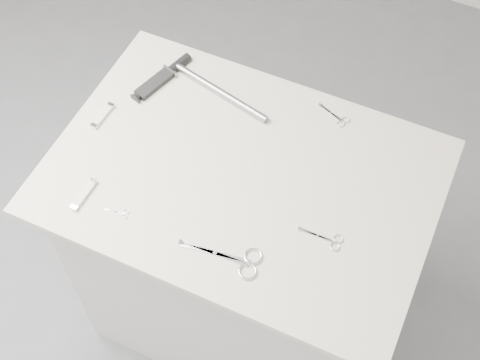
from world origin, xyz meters
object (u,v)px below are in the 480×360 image
at_px(plinth, 242,257).
at_px(pocket_knife_a, 84,195).
at_px(large_shears, 238,260).
at_px(embroidery_scissors_b, 337,118).
at_px(pocket_knife_b, 103,116).
at_px(tiny_scissors, 120,213).
at_px(embroidery_scissors_a, 328,240).
at_px(metal_rail, 221,92).
at_px(sheathed_knife, 166,75).

distance_m(plinth, pocket_knife_a, 0.63).
bearing_deg(plinth, large_shears, -67.94).
bearing_deg(embroidery_scissors_b, pocket_knife_b, -134.50).
xyz_separation_m(large_shears, tiny_scissors, (-0.32, -0.00, -0.00)).
xyz_separation_m(embroidery_scissors_a, metal_rail, (-0.44, 0.31, 0.01)).
bearing_deg(embroidery_scissors_a, embroidery_scissors_b, 106.03).
height_order(embroidery_scissors_b, pocket_knife_b, pocket_knife_b).
xyz_separation_m(embroidery_scissors_b, pocket_knife_b, (-0.59, -0.27, 0.00)).
bearing_deg(embroidery_scissors_a, pocket_knife_b, 171.07).
bearing_deg(sheathed_knife, embroidery_scissors_b, -66.15).
height_order(large_shears, pocket_knife_a, pocket_knife_a).
relative_size(embroidery_scissors_a, pocket_knife_a, 1.12).
height_order(sheathed_knife, metal_rail, metal_rail).
bearing_deg(tiny_scissors, pocket_knife_b, 117.25).
bearing_deg(metal_rail, large_shears, -59.98).
distance_m(large_shears, embroidery_scissors_b, 0.51).
relative_size(plinth, metal_rail, 2.82).
bearing_deg(large_shears, sheathed_knife, 128.40).
relative_size(plinth, pocket_knife_a, 8.99).
bearing_deg(metal_rail, pocket_knife_b, -141.48).
bearing_deg(embroidery_scissors_a, large_shears, -141.76).
xyz_separation_m(large_shears, embroidery_scissors_a, (0.18, 0.14, -0.00)).
xyz_separation_m(plinth, metal_rail, (-0.17, 0.22, 0.48)).
xyz_separation_m(embroidery_scissors_b, metal_rail, (-0.33, -0.06, 0.01)).
relative_size(plinth, large_shears, 4.42).
distance_m(plinth, sheathed_knife, 0.63).
distance_m(embroidery_scissors_b, pocket_knife_a, 0.71).
relative_size(plinth, sheathed_knife, 4.47).
bearing_deg(large_shears, pocket_knife_a, 173.88).
relative_size(plinth, tiny_scissors, 13.69).
relative_size(large_shears, pocket_knife_a, 2.04).
relative_size(large_shears, embroidery_scissors_b, 2.04).
height_order(large_shears, tiny_scissors, large_shears).
bearing_deg(sheathed_knife, tiny_scissors, -149.40).
height_order(plinth, embroidery_scissors_a, embroidery_scissors_a).
bearing_deg(metal_rail, sheathed_knife, -178.74).
bearing_deg(embroidery_scissors_a, tiny_scissors, -164.45).
xyz_separation_m(tiny_scissors, pocket_knife_a, (-0.11, 0.01, 0.00)).
bearing_deg(embroidery_scissors_b, sheathed_knife, -151.75).
xyz_separation_m(pocket_knife_a, pocket_knife_b, (-0.09, 0.24, -0.00)).
relative_size(embroidery_scissors_a, tiny_scissors, 1.70).
relative_size(embroidery_scissors_b, pocket_knife_b, 1.06).
distance_m(embroidery_scissors_b, pocket_knife_b, 0.65).
bearing_deg(sheathed_knife, large_shears, -119.13).
xyz_separation_m(large_shears, embroidery_scissors_b, (0.07, 0.51, -0.00)).
height_order(large_shears, embroidery_scissors_b, large_shears).
relative_size(tiny_scissors, pocket_knife_b, 0.70).
xyz_separation_m(tiny_scissors, pocket_knife_b, (-0.20, 0.25, 0.00)).
relative_size(large_shears, tiny_scissors, 3.10).
bearing_deg(large_shears, tiny_scissors, 174.78).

